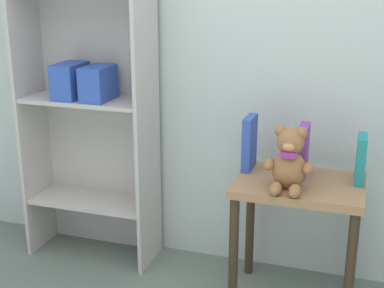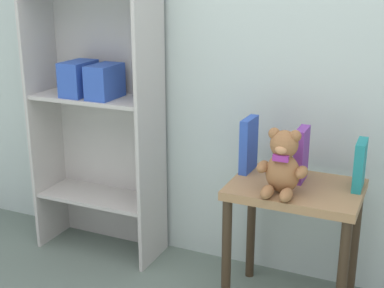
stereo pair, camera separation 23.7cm
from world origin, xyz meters
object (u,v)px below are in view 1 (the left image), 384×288
object	(u,v)px
display_table	(298,205)
teddy_bear	(289,161)
book_standing_blue	(249,143)
book_standing_purple	(303,151)
book_standing_teal	(361,159)
bookshelf_side	(89,78)

from	to	relation	value
display_table	teddy_bear	size ratio (longest dim) A/B	2.19
book_standing_blue	book_standing_purple	bearing A→B (deg)	-3.74
teddy_bear	book_standing_teal	distance (m)	0.32
book_standing_blue	book_standing_purple	xyz separation A→B (m)	(0.23, -0.02, -0.01)
display_table	book_standing_teal	bearing A→B (deg)	17.02
display_table	book_standing_purple	world-z (taller)	book_standing_purple
book_standing_blue	book_standing_teal	distance (m)	0.47
bookshelf_side	book_standing_blue	bearing A→B (deg)	-4.78
display_table	teddy_bear	xyz separation A→B (m)	(-0.03, -0.10, 0.22)
book_standing_teal	display_table	bearing A→B (deg)	-164.09
display_table	teddy_bear	bearing A→B (deg)	-108.94
book_standing_blue	display_table	bearing A→B (deg)	-18.68
book_standing_teal	book_standing_purple	bearing A→B (deg)	-179.36
teddy_bear	book_standing_purple	world-z (taller)	teddy_bear
teddy_bear	book_standing_blue	xyz separation A→B (m)	(-0.20, 0.19, 0.00)
bookshelf_side	book_standing_purple	xyz separation A→B (m)	(1.04, -0.09, -0.23)
display_table	book_standing_purple	bearing A→B (deg)	90.00
book_standing_teal	book_standing_blue	bearing A→B (deg)	177.20
display_table	book_standing_teal	size ratio (longest dim) A/B	2.86
book_standing_purple	display_table	bearing A→B (deg)	-90.59
bookshelf_side	teddy_bear	size ratio (longest dim) A/B	6.27
bookshelf_side	display_table	distance (m)	1.14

